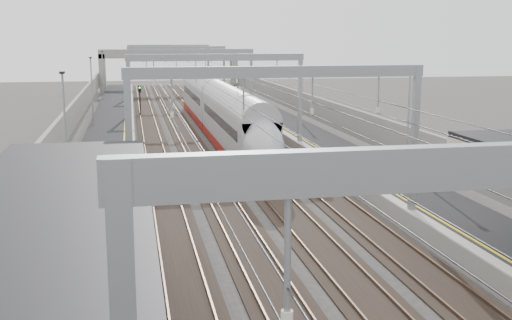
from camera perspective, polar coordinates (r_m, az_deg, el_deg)
name	(u,v)px	position (r m, az deg, el deg)	size (l,w,h in m)	color
platform_left	(108,147)	(50.29, -12.98, 1.10)	(4.00, 120.00, 1.00)	black
platform_right	(310,141)	(52.21, 4.85, 1.69)	(4.00, 120.00, 1.00)	black
tracks	(212,150)	(50.71, -3.89, 0.91)	(11.40, 140.00, 0.20)	black
overhead_line	(202,68)	(56.58, -4.82, 8.15)	(13.00, 140.00, 6.60)	gray
overbridge	(169,59)	(104.80, -7.74, 8.87)	(22.00, 2.20, 6.90)	gray
wall_left	(64,134)	(50.34, -16.68, 2.19)	(0.30, 120.00, 3.20)	gray
wall_right	(348,127)	(53.00, 8.20, 2.96)	(0.30, 120.00, 3.20)	gray
train	(219,115)	(57.25, -3.27, 4.00)	(2.51, 45.74, 3.98)	#9F140E
signal_green	(140,95)	(73.28, -10.29, 5.70)	(0.32, 0.32, 3.48)	black
signal_red_near	(220,98)	(69.19, -3.22, 5.57)	(0.32, 0.32, 3.48)	black
signal_red_far	(236,95)	(72.48, -1.82, 5.82)	(0.32, 0.32, 3.48)	black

